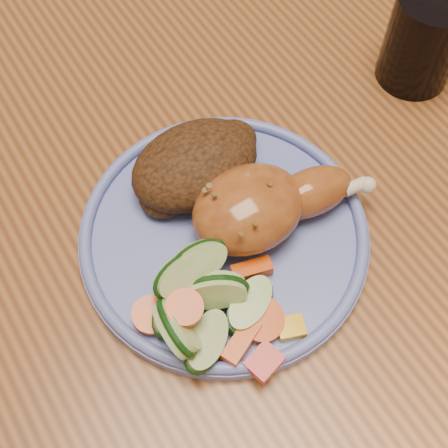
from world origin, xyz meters
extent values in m
plane|color=brown|center=(0.00, 0.00, 0.00)|extent=(4.00, 4.00, 0.00)
cube|color=brown|center=(0.00, 0.00, 0.73)|extent=(0.90, 1.40, 0.04)
cube|color=#4C2D16|center=(0.00, 0.55, 0.43)|extent=(0.42, 0.42, 0.04)
cylinder|color=#4C2D16|center=(-0.18, 0.37, 0.21)|extent=(0.04, 0.04, 0.41)
cylinder|color=#4C2D16|center=(0.18, 0.37, 0.21)|extent=(0.04, 0.04, 0.41)
cylinder|color=#4C2D16|center=(0.18, 0.73, 0.21)|extent=(0.04, 0.04, 0.41)
cylinder|color=#5E6CB9|center=(-0.07, -0.09, 0.76)|extent=(0.24, 0.24, 0.01)
torus|color=#5E6CB9|center=(-0.07, -0.09, 0.77)|extent=(0.23, 0.23, 0.01)
ellipsoid|color=#9D5320|center=(-0.05, -0.09, 0.79)|extent=(0.09, 0.08, 0.05)
ellipsoid|color=#9D5320|center=(0.01, -0.10, 0.78)|extent=(0.08, 0.05, 0.04)
sphere|color=beige|center=(0.05, -0.12, 0.78)|extent=(0.01, 0.01, 0.01)
ellipsoid|color=#402410|center=(-0.06, -0.03, 0.78)|extent=(0.11, 0.08, 0.05)
ellipsoid|color=#402410|center=(-0.02, -0.02, 0.77)|extent=(0.06, 0.04, 0.03)
ellipsoid|color=#402410|center=(-0.09, -0.04, 0.77)|extent=(0.05, 0.04, 0.02)
cube|color=#A50A05|center=(-0.10, -0.19, 0.77)|extent=(0.03, 0.03, 0.01)
cube|color=#E5A507|center=(-0.07, -0.18, 0.77)|extent=(0.02, 0.02, 0.01)
cylinder|color=#EA4207|center=(-0.08, -0.17, 0.77)|extent=(0.03, 0.04, 0.02)
cylinder|color=#EA4207|center=(-0.13, -0.14, 0.80)|extent=(0.03, 0.03, 0.02)
cylinder|color=#EA4207|center=(-0.15, -0.12, 0.77)|extent=(0.03, 0.03, 0.02)
cube|color=#EA4207|center=(-0.11, -0.17, 0.77)|extent=(0.04, 0.03, 0.01)
cube|color=#EA4207|center=(-0.07, -0.13, 0.77)|extent=(0.03, 0.02, 0.01)
cylinder|color=#EA4207|center=(-0.08, -0.16, 0.77)|extent=(0.03, 0.04, 0.02)
cylinder|color=#BBD087|center=(-0.12, -0.11, 0.80)|extent=(0.05, 0.05, 0.04)
cylinder|color=#BBD087|center=(-0.13, -0.12, 0.77)|extent=(0.07, 0.07, 0.02)
cylinder|color=#BBD087|center=(-0.10, -0.13, 0.78)|extent=(0.06, 0.05, 0.05)
cylinder|color=#BBD087|center=(-0.08, -0.15, 0.77)|extent=(0.06, 0.06, 0.02)
cylinder|color=#BBD087|center=(-0.13, -0.16, 0.77)|extent=(0.07, 0.07, 0.03)
cylinder|color=#BBD087|center=(-0.14, -0.14, 0.79)|extent=(0.04, 0.05, 0.05)
cylinder|color=#BBD087|center=(-0.11, -0.11, 0.80)|extent=(0.05, 0.05, 0.04)
cylinder|color=black|center=(0.18, -0.03, 0.80)|extent=(0.07, 0.07, 0.09)
camera|label=1|loc=(-0.19, -0.29, 1.21)|focal=50.00mm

